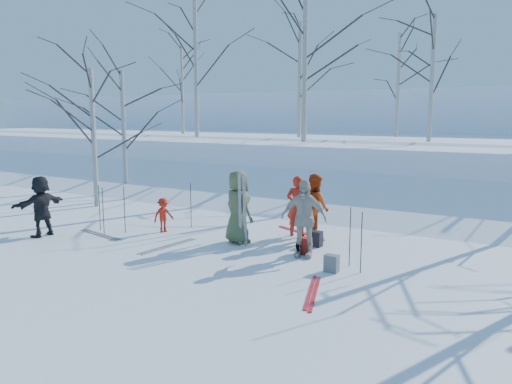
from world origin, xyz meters
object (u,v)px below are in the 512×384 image
Objects in this scene: skier_olive_center at (238,207)px; skier_cream_east at (304,218)px; skier_redor_behind at (315,207)px; skier_grey_west at (41,206)px; skier_red_seated at (163,215)px; skier_red_north at (297,206)px; dog at (301,245)px; backpack_grey at (332,264)px; backpack_red at (304,246)px; backpack_dark at (315,239)px.

skier_olive_center is 1.03× the size of skier_cream_east.
skier_redor_behind is 1.06× the size of skier_grey_west.
skier_redor_behind is at bearing -54.38° from skier_red_seated.
skier_redor_behind reaches higher than skier_red_seated.
skier_grey_west is (-6.10, -3.66, -0.00)m from skier_red_north.
skier_grey_west is at bearing -7.32° from dog.
skier_red_north is 4.48× the size of backpack_grey.
skier_grey_west is at bearing 65.58° from skier_redor_behind.
skier_olive_center reaches higher than backpack_grey.
skier_cream_east is (4.56, -0.20, 0.44)m from skier_red_seated.
backpack_red is 0.82m from backpack_dark.
skier_cream_east reaches higher than backpack_red.
backpack_dark is at bearing 153.86° from skier_redor_behind.
skier_redor_behind is at bearing -118.68° from skier_olive_center.
skier_redor_behind is 2.88m from backpack_grey.
skier_red_seated is 4.49m from backpack_dark.
skier_cream_east is 0.74m from dog.
backpack_red reaches higher than backpack_dark.
skier_redor_behind reaches higher than skier_grey_west.
backpack_grey is (3.08, -1.02, -0.77)m from skier_olive_center.
backpack_dark is at bearing 84.40° from skier_cream_east.
skier_cream_east is 1.48m from backpack_grey.
skier_olive_center is 5.55m from skier_grey_west.
skier_redor_behind is (1.59, 1.35, -0.06)m from skier_olive_center.
backpack_dark is at bearing -63.03° from skier_red_seated.
skier_cream_east reaches higher than dog.
skier_redor_behind is at bearing 119.00° from skier_grey_west.
skier_cream_east is (0.45, -1.63, 0.03)m from skier_redor_behind.
backpack_grey is (1.04, -0.74, -0.74)m from skier_cream_east.
dog is at bearing 107.71° from skier_grey_west.
dog is (6.98, 2.09, -0.62)m from skier_grey_west.
skier_red_north is 3.20× the size of dog.
skier_red_north is at bearing 26.01° from skier_redor_behind.
skier_olive_center reaches higher than backpack_dark.
skier_olive_center is at bearing -158.76° from backpack_dark.
backpack_grey is (5.59, -0.94, -0.31)m from skier_red_seated.
backpack_dark is (-0.08, 0.81, -0.01)m from backpack_red.
skier_red_north is at bearing 122.17° from backpack_red.
skier_grey_west is 3.19× the size of dog.
skier_redor_behind is at bearing 91.57° from skier_cream_east.
backpack_grey is at bearing -49.30° from skier_cream_east.
skier_cream_east is (2.04, -0.28, -0.03)m from skier_olive_center.
skier_grey_west is at bearing -171.83° from backpack_grey.
skier_cream_east is at bearing 106.75° from dog.
skier_redor_behind is at bearing 157.42° from skier_red_north.
skier_red_north is at bearing -49.80° from skier_red_seated.
skier_cream_east is at bearing -166.69° from skier_olive_center.
skier_red_north reaches higher than backpack_grey.
skier_cream_east reaches higher than backpack_grey.
backpack_grey is (1.49, -2.37, -0.71)m from skier_redor_behind.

